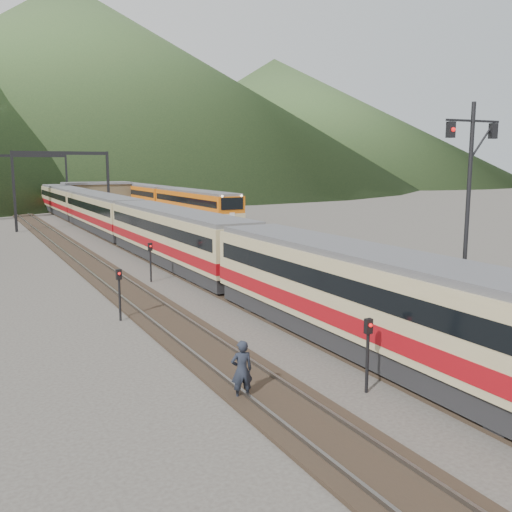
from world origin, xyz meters
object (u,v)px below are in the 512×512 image
signal_mast (468,197)px  worker (242,370)px  main_train (131,221)px  second_train (166,200)px

signal_mast → worker: (-7.98, 0.70, -4.78)m
main_train → signal_mast: 33.17m
main_train → worker: (-5.80, -32.20, -1.20)m
second_train → worker: second_train is taller
main_train → signal_mast: signal_mast is taller
second_train → worker: 59.44m
second_train → main_train: bearing=-115.0°
second_train → signal_mast: (-9.32, -57.56, 3.66)m
main_train → signal_mast: bearing=-86.2°
second_train → signal_mast: bearing=-99.2°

